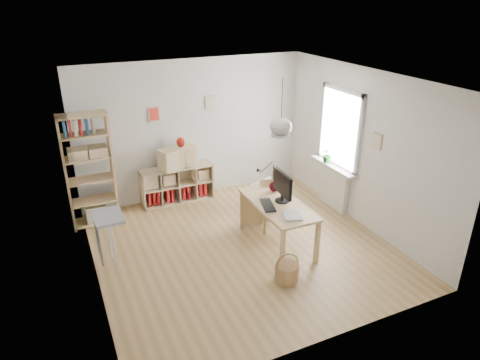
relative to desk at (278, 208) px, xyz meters
name	(u,v)px	position (x,y,z in m)	size (l,w,h in m)	color
ground	(242,247)	(-0.55, 0.15, -0.66)	(4.50, 4.50, 0.00)	tan
room_shell	(281,127)	(0.00, 0.00, 1.34)	(4.50, 4.50, 4.50)	silver
window_unit	(341,128)	(1.68, 0.75, 0.89)	(0.07, 1.16, 1.46)	white
radiator	(333,187)	(1.64, 0.75, -0.26)	(0.10, 0.80, 0.80)	silver
windowsill	(333,166)	(1.59, 0.75, 0.17)	(0.22, 1.20, 0.06)	silver
desk	(278,208)	(0.00, 0.00, 0.00)	(0.70, 1.50, 0.75)	tan
cube_shelf	(176,187)	(-1.02, 2.23, -0.36)	(1.40, 0.38, 0.72)	#D7B68D
tall_bookshelf	(89,167)	(-2.59, 1.95, 0.43)	(0.80, 0.38, 2.00)	tan
side_table	(105,228)	(-2.59, 0.50, 0.01)	(0.40, 0.55, 0.85)	gray
chair	(273,202)	(0.20, 0.51, -0.16)	(0.53, 0.53, 0.87)	gray
wicker_basket	(287,272)	(-0.35, -0.93, -0.51)	(0.34, 0.34, 0.47)	#9A7245
storage_chest	(269,202)	(0.41, 1.06, -0.47)	(0.71, 0.76, 0.57)	silver
monitor	(283,186)	(0.09, 0.03, 0.37)	(0.22, 0.56, 0.49)	black
keyboard	(268,205)	(-0.19, -0.01, 0.10)	(0.17, 0.46, 0.02)	black
task_lamp	(265,173)	(0.06, 0.57, 0.37)	(0.38, 0.14, 0.40)	black
yarn_ball	(274,187)	(0.16, 0.41, 0.18)	(0.17, 0.17, 0.17)	#4B0A17
paper_tray	(292,215)	(-0.02, -0.47, 0.11)	(0.26, 0.32, 0.03)	silver
drawer_chest	(177,157)	(-0.97, 2.19, 0.26)	(0.69, 0.32, 0.39)	#D7B68D
red_vase	(181,142)	(-0.88, 2.19, 0.55)	(0.16, 0.16, 0.19)	maroon
potted_plant	(328,155)	(1.57, 0.91, 0.36)	(0.27, 0.24, 0.30)	#256527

